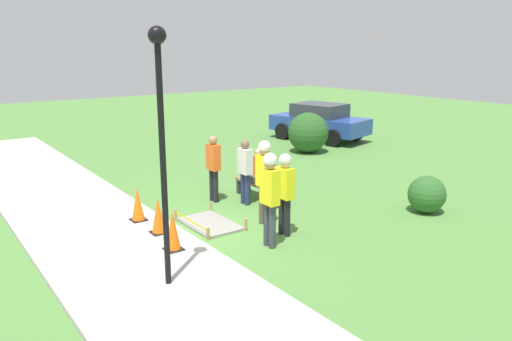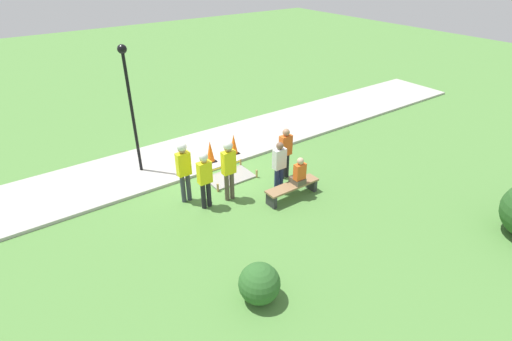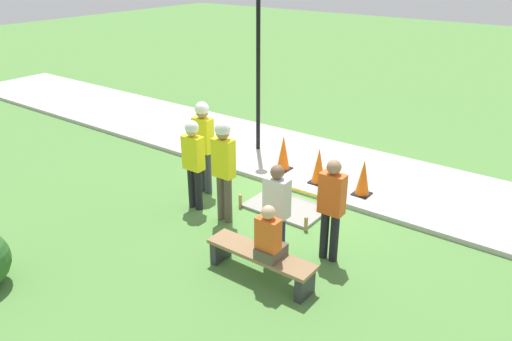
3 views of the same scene
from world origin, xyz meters
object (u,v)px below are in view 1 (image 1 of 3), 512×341
object	(u,v)px
worker_assistant	(270,190)
bystander_in_gray_shirt	(245,168)
traffic_cone_far_patch	(158,216)
park_bench	(260,188)
worker_trainee	(285,187)
traffic_cone_near_patch	(138,205)
bystander_in_orange_shirt	(213,164)
parked_car_blue	(319,121)
person_seated_on_bench	(258,169)
traffic_cone_sidewalk_edge	(173,231)
worker_supervisor	(264,174)
lamppost_near	(161,123)

from	to	relation	value
worker_assistant	bystander_in_gray_shirt	world-z (taller)	worker_assistant
traffic_cone_far_patch	park_bench	distance (m)	3.48
worker_trainee	traffic_cone_near_patch	bearing A→B (deg)	-136.90
traffic_cone_far_patch	bystander_in_orange_shirt	bearing A→B (deg)	123.60
traffic_cone_near_patch	parked_car_blue	bearing A→B (deg)	117.29
traffic_cone_far_patch	parked_car_blue	xyz separation A→B (m)	(-6.46, 10.54, 0.33)
parked_car_blue	worker_assistant	bearing A→B (deg)	-61.43
traffic_cone_near_patch	person_seated_on_bench	bearing A→B (deg)	91.81
person_seated_on_bench	traffic_cone_sidewalk_edge	bearing A→B (deg)	-59.28
traffic_cone_sidewalk_edge	worker_supervisor	world-z (taller)	worker_supervisor
park_bench	bystander_in_gray_shirt	world-z (taller)	bystander_in_gray_shirt
lamppost_near	parked_car_blue	size ratio (longest dim) A/B	0.93
worker_supervisor	worker_trainee	size ratio (longest dim) A/B	1.09
lamppost_near	parked_car_blue	distance (m)	14.47
worker_supervisor	bystander_in_orange_shirt	world-z (taller)	worker_supervisor
traffic_cone_near_patch	traffic_cone_sidewalk_edge	world-z (taller)	traffic_cone_sidewalk_edge
person_seated_on_bench	worker_supervisor	world-z (taller)	worker_supervisor
park_bench	bystander_in_orange_shirt	world-z (taller)	bystander_in_orange_shirt
traffic_cone_near_patch	traffic_cone_sidewalk_edge	xyz separation A→B (m)	(2.01, -0.12, 0.02)
traffic_cone_sidewalk_edge	parked_car_blue	bearing A→B (deg)	124.90
traffic_cone_near_patch	park_bench	xyz separation A→B (m)	(0.08, 3.39, -0.15)
worker_supervisor	lamppost_near	size ratio (longest dim) A/B	0.47
park_bench	worker_trainee	distance (m)	2.72
traffic_cone_near_patch	worker_trainee	bearing A→B (deg)	43.10
worker_supervisor	parked_car_blue	world-z (taller)	worker_supervisor
traffic_cone_near_patch	worker_trainee	size ratio (longest dim) A/B	0.42
traffic_cone_far_patch	park_bench	bearing A→B (deg)	105.33
traffic_cone_near_patch	parked_car_blue	size ratio (longest dim) A/B	0.17
traffic_cone_far_patch	bystander_in_gray_shirt	xyz separation A→B (m)	(-0.83, 2.80, 0.46)
traffic_cone_near_patch	person_seated_on_bench	size ratio (longest dim) A/B	0.85
lamppost_near	worker_trainee	bearing A→B (deg)	103.93
bystander_in_gray_shirt	park_bench	bearing A→B (deg)	99.15
bystander_in_orange_shirt	worker_supervisor	bearing A→B (deg)	0.73
worker_supervisor	lamppost_near	world-z (taller)	lamppost_near
traffic_cone_far_patch	parked_car_blue	size ratio (longest dim) A/B	0.18
traffic_cone_near_patch	bystander_in_orange_shirt	xyz separation A→B (m)	(-0.51, 2.31, 0.52)
traffic_cone_sidewalk_edge	lamppost_near	xyz separation A→B (m)	(1.22, -0.70, 2.31)
traffic_cone_far_patch	worker_trainee	xyz separation A→B (m)	(1.45, 2.26, 0.59)
traffic_cone_sidewalk_edge	worker_trainee	size ratio (longest dim) A/B	0.45
person_seated_on_bench	bystander_in_orange_shirt	bearing A→B (deg)	-109.36
worker_trainee	bystander_in_orange_shirt	world-z (taller)	worker_trainee
worker_trainee	parked_car_blue	xyz separation A→B (m)	(-7.91, 8.29, -0.26)
traffic_cone_far_patch	traffic_cone_sidewalk_edge	bearing A→B (deg)	-9.01
traffic_cone_near_patch	bystander_in_gray_shirt	xyz separation A→B (m)	(0.17, 2.84, 0.47)
park_bench	lamppost_near	size ratio (longest dim) A/B	0.43
bystander_in_orange_shirt	worker_assistant	bearing A→B (deg)	-11.33
traffic_cone_sidewalk_edge	park_bench	bearing A→B (deg)	118.71
traffic_cone_near_patch	worker_trainee	xyz separation A→B (m)	(2.46, 2.30, 0.60)
traffic_cone_far_patch	lamppost_near	bearing A→B (deg)	-21.17
traffic_cone_far_patch	worker_assistant	bearing A→B (deg)	42.19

